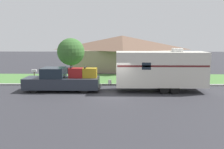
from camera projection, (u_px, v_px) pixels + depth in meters
The scene contains 8 objects.
ground_plane at pixel (114, 95), 19.62m from camera, with size 120.00×120.00×0.00m, color #2D2D33.
curb_strip at pixel (114, 85), 23.32m from camera, with size 80.00×0.30×0.14m.
lawn_strip at pixel (115, 79), 26.94m from camera, with size 80.00×7.00×0.03m.
house_across_street at pixel (122, 52), 34.07m from camera, with size 13.33×7.48×4.70m.
pickup_truck at pixel (63, 80), 20.87m from camera, with size 6.32×2.06×2.06m.
travel_trailer at pixel (161, 69), 20.57m from camera, with size 8.53×2.38×3.57m.
mailbox at pixel (34, 73), 24.32m from camera, with size 0.48×0.20×1.37m.
tree_in_yard at pixel (71, 52), 25.36m from camera, with size 2.78×2.78×4.39m.
Camera 1 is at (0.19, -19.18, 4.45)m, focal length 40.00 mm.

